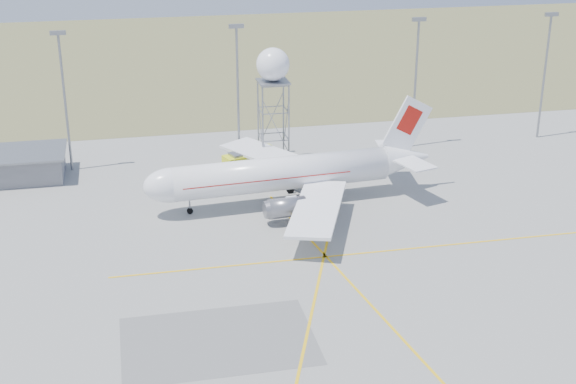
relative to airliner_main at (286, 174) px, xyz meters
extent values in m
cube|color=#5F6437|center=(6.77, 93.18, -4.08)|extent=(400.00, 120.00, 0.03)
cylinder|color=gray|center=(-28.23, 19.18, 5.90)|extent=(0.36, 0.36, 20.00)
cube|color=gray|center=(-28.23, 19.18, 16.10)|extent=(2.20, 0.50, 0.60)
cylinder|color=gray|center=(-3.23, 19.18, 5.90)|extent=(0.36, 0.36, 20.00)
cube|color=gray|center=(-3.23, 19.18, 16.10)|extent=(2.20, 0.50, 0.60)
cylinder|color=gray|center=(24.77, 19.18, 5.90)|extent=(0.36, 0.36, 20.00)
cube|color=gray|center=(24.77, 19.18, 16.10)|extent=(2.20, 0.50, 0.60)
cylinder|color=gray|center=(46.77, 19.18, 5.90)|extent=(0.36, 0.36, 20.00)
cube|color=gray|center=(46.77, 19.18, 16.10)|extent=(2.20, 0.50, 0.60)
cylinder|color=white|center=(-0.67, -0.05, 0.12)|extent=(29.09, 6.73, 4.43)
ellipsoid|color=white|center=(-15.04, -1.21, 0.12)|extent=(7.43, 4.99, 4.43)
cube|color=black|center=(-16.36, -1.31, 0.78)|extent=(1.87, 2.57, 1.08)
cone|color=white|center=(17.01, 1.37, 0.45)|extent=(6.99, 4.95, 4.43)
cube|color=white|center=(17.01, 1.37, 5.10)|extent=(7.11, 0.90, 8.34)
cube|color=#AE120B|center=(17.23, 1.38, 5.88)|extent=(3.84, 0.68, 4.28)
cube|color=white|center=(16.17, 4.86, 1.00)|extent=(4.02, 6.36, 0.20)
cube|color=white|center=(16.74, -2.21, 1.00)|extent=(4.02, 6.36, 0.20)
cube|color=white|center=(0.19, 10.02, -0.99)|extent=(13.61, 17.98, 0.40)
cube|color=white|center=(1.78, -9.87, -0.99)|extent=(11.43, 18.46, 0.40)
cylinder|color=slate|center=(-2.29, 6.27, -1.99)|extent=(4.85, 2.91, 2.55)
cylinder|color=slate|center=(-1.26, -6.55, -1.99)|extent=(4.85, 2.91, 2.55)
cube|color=#AE120B|center=(-2.88, -0.23, 0.23)|extent=(22.46, 6.23, 0.13)
cylinder|color=black|center=(-12.83, -1.03, -3.60)|extent=(0.84, 0.84, 1.00)
cube|color=black|center=(1.54, 0.12, -3.60)|extent=(1.64, 6.72, 1.00)
cylinder|color=gray|center=(1.54, 0.12, -3.10)|extent=(0.29, 0.29, 2.00)
cylinder|color=gray|center=(-0.49, 13.77, 2.20)|extent=(0.23, 0.23, 12.60)
cylinder|color=gray|center=(3.39, 13.77, 2.20)|extent=(0.23, 0.23, 12.60)
cylinder|color=gray|center=(3.39, 17.65, 2.20)|extent=(0.23, 0.23, 12.60)
cylinder|color=gray|center=(-0.49, 17.65, 2.20)|extent=(0.23, 0.23, 12.60)
cube|color=gray|center=(1.45, 15.71, 8.51)|extent=(4.48, 4.48, 0.24)
sphere|color=white|center=(1.45, 15.71, 11.03)|extent=(4.85, 4.85, 4.85)
cube|color=yellow|center=(-2.55, 13.18, -2.32)|extent=(8.42, 5.16, 1.95)
cube|color=yellow|center=(0.13, 14.12, -1.52)|extent=(2.83, 3.05, 1.24)
cube|color=black|center=(0.71, 14.33, -1.44)|extent=(0.85, 2.21, 0.89)
cube|color=gray|center=(-3.39, 12.88, -1.17)|extent=(4.89, 3.48, 0.35)
camera|label=1|loc=(-20.42, -96.31, 36.53)|focal=50.00mm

